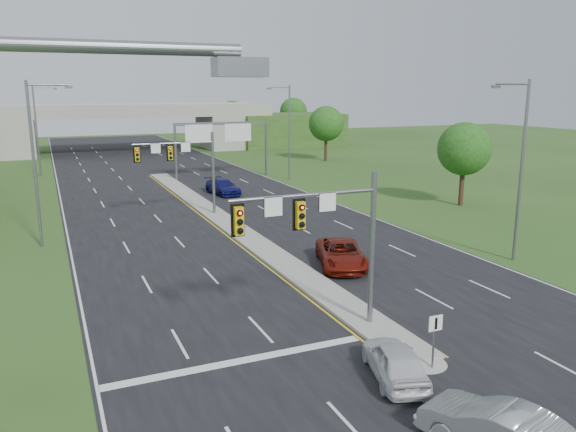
% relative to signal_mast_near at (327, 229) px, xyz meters
% --- Properties ---
extents(ground, '(240.00, 240.00, 0.00)m').
position_rel_signal_mast_near_xyz_m(ground, '(2.26, 0.07, -4.73)').
color(ground, '#294E1C').
rests_on(ground, ground).
extents(road, '(24.00, 160.00, 0.02)m').
position_rel_signal_mast_near_xyz_m(road, '(2.26, 35.07, -4.72)').
color(road, black).
rests_on(road, ground).
extents(median, '(2.00, 54.00, 0.16)m').
position_rel_signal_mast_near_xyz_m(median, '(2.26, 23.07, -4.63)').
color(median, gray).
rests_on(median, road).
extents(median_nose, '(2.00, 2.00, 0.16)m').
position_rel_signal_mast_near_xyz_m(median_nose, '(2.26, -3.93, -4.63)').
color(median_nose, gray).
rests_on(median_nose, road).
extents(lane_markings, '(23.72, 160.00, 0.01)m').
position_rel_signal_mast_near_xyz_m(lane_markings, '(1.66, 28.99, -4.70)').
color(lane_markings, gold).
rests_on(lane_markings, road).
extents(signal_mast_near, '(6.62, 0.60, 7.00)m').
position_rel_signal_mast_near_xyz_m(signal_mast_near, '(0.00, 0.00, 0.00)').
color(signal_mast_near, slate).
rests_on(signal_mast_near, ground).
extents(signal_mast_far, '(6.62, 0.60, 7.00)m').
position_rel_signal_mast_near_xyz_m(signal_mast_far, '(0.00, 25.00, 0.00)').
color(signal_mast_far, slate).
rests_on(signal_mast_far, ground).
extents(keep_right_sign, '(0.60, 0.13, 2.20)m').
position_rel_signal_mast_near_xyz_m(keep_right_sign, '(2.26, -4.45, -3.21)').
color(keep_right_sign, slate).
rests_on(keep_right_sign, ground).
extents(sign_gantry, '(11.58, 0.44, 6.67)m').
position_rel_signal_mast_near_xyz_m(sign_gantry, '(8.95, 44.99, 0.51)').
color(sign_gantry, slate).
rests_on(sign_gantry, ground).
extents(overpass, '(80.00, 14.00, 8.10)m').
position_rel_signal_mast_near_xyz_m(overpass, '(2.26, 80.07, -1.17)').
color(overpass, gray).
rests_on(overpass, ground).
extents(lightpole_l_mid, '(2.85, 0.25, 11.00)m').
position_rel_signal_mast_near_xyz_m(lightpole_l_mid, '(-11.03, 20.07, 1.38)').
color(lightpole_l_mid, slate).
rests_on(lightpole_l_mid, ground).
extents(lightpole_l_far, '(2.85, 0.25, 11.00)m').
position_rel_signal_mast_near_xyz_m(lightpole_l_far, '(-11.03, 55.07, 1.38)').
color(lightpole_l_far, slate).
rests_on(lightpole_l_far, ground).
extents(lightpole_r_near, '(2.85, 0.25, 11.00)m').
position_rel_signal_mast_near_xyz_m(lightpole_r_near, '(15.56, 5.07, 1.38)').
color(lightpole_r_near, slate).
rests_on(lightpole_r_near, ground).
extents(lightpole_r_far, '(2.85, 0.25, 11.00)m').
position_rel_signal_mast_near_xyz_m(lightpole_r_far, '(15.56, 40.07, 1.38)').
color(lightpole_r_far, slate).
rests_on(lightpole_r_far, ground).
extents(tree_r_near, '(4.80, 4.80, 7.60)m').
position_rel_signal_mast_near_xyz_m(tree_r_near, '(24.26, 20.07, 0.45)').
color(tree_r_near, '#382316').
rests_on(tree_r_near, ground).
extents(tree_r_mid, '(5.20, 5.20, 8.12)m').
position_rel_signal_mast_near_xyz_m(tree_r_mid, '(28.26, 55.07, 0.78)').
color(tree_r_mid, '#382316').
rests_on(tree_r_mid, ground).
extents(tree_back_c, '(5.60, 5.60, 8.32)m').
position_rel_signal_mast_near_xyz_m(tree_back_c, '(26.26, 94.07, 0.78)').
color(tree_back_c, '#382316').
rests_on(tree_back_c, ground).
extents(tree_back_d, '(6.00, 6.00, 8.85)m').
position_rel_signal_mast_near_xyz_m(tree_back_d, '(40.26, 94.07, 1.11)').
color(tree_back_d, '#382316').
rests_on(tree_back_d, ground).
extents(car_white, '(2.76, 4.41, 1.40)m').
position_rel_signal_mast_near_xyz_m(car_white, '(0.55, -4.45, -4.01)').
color(car_white, silver).
rests_on(car_white, road).
extents(car_silver, '(3.18, 5.10, 1.59)m').
position_rel_signal_mast_near_xyz_m(car_silver, '(0.76, -9.45, -3.91)').
color(car_silver, '#A9AEB1').
rests_on(car_silver, road).
extents(car_far_a, '(4.30, 6.11, 1.55)m').
position_rel_signal_mast_near_xyz_m(car_far_a, '(5.24, 8.18, -3.93)').
color(car_far_a, '#66130A').
rests_on(car_far_a, road).
extents(car_far_b, '(2.87, 5.48, 1.52)m').
position_rel_signal_mast_near_xyz_m(car_far_b, '(5.77, 34.11, -3.95)').
color(car_far_b, '#0C0F4C').
rests_on(car_far_b, road).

